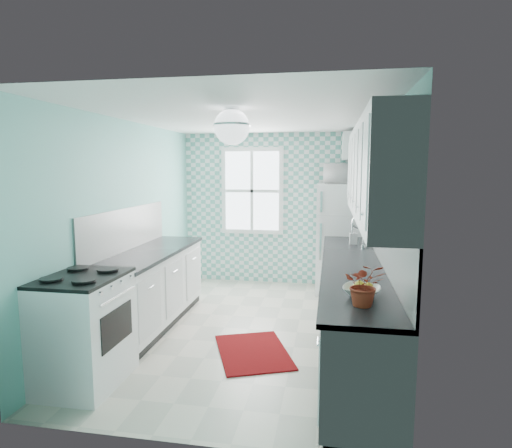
% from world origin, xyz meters
% --- Properties ---
extents(floor, '(3.00, 4.40, 0.02)m').
position_xyz_m(floor, '(0.00, 0.00, -0.01)').
color(floor, beige).
rests_on(floor, ground).
extents(ceiling, '(3.00, 4.40, 0.02)m').
position_xyz_m(ceiling, '(0.00, 0.00, 2.51)').
color(ceiling, white).
rests_on(ceiling, wall_back).
extents(wall_back, '(3.00, 0.02, 2.50)m').
position_xyz_m(wall_back, '(0.00, 2.21, 1.25)').
color(wall_back, '#78CBBF').
rests_on(wall_back, floor).
extents(wall_front, '(3.00, 0.02, 2.50)m').
position_xyz_m(wall_front, '(0.00, -2.21, 1.25)').
color(wall_front, '#78CBBF').
rests_on(wall_front, floor).
extents(wall_left, '(0.02, 4.40, 2.50)m').
position_xyz_m(wall_left, '(-1.51, 0.00, 1.25)').
color(wall_left, '#78CBBF').
rests_on(wall_left, floor).
extents(wall_right, '(0.02, 4.40, 2.50)m').
position_xyz_m(wall_right, '(1.51, 0.00, 1.25)').
color(wall_right, '#78CBBF').
rests_on(wall_right, floor).
extents(accent_wall, '(3.00, 0.01, 2.50)m').
position_xyz_m(accent_wall, '(0.00, 2.19, 1.25)').
color(accent_wall, '#5FAC9F').
rests_on(accent_wall, wall_back).
extents(window, '(1.04, 0.05, 1.44)m').
position_xyz_m(window, '(-0.35, 2.16, 1.55)').
color(window, white).
rests_on(window, wall_back).
extents(backsplash_right, '(0.02, 3.60, 0.51)m').
position_xyz_m(backsplash_right, '(1.49, -0.40, 1.20)').
color(backsplash_right, white).
rests_on(backsplash_right, wall_right).
extents(backsplash_left, '(0.02, 2.15, 0.51)m').
position_xyz_m(backsplash_left, '(-1.49, -0.07, 1.20)').
color(backsplash_left, white).
rests_on(backsplash_left, wall_left).
extents(upper_cabinets_right, '(0.33, 3.20, 0.90)m').
position_xyz_m(upper_cabinets_right, '(1.33, -0.60, 1.90)').
color(upper_cabinets_right, white).
rests_on(upper_cabinets_right, wall_right).
extents(upper_cabinet_fridge, '(0.40, 0.74, 0.40)m').
position_xyz_m(upper_cabinet_fridge, '(1.30, 1.83, 2.25)').
color(upper_cabinet_fridge, white).
rests_on(upper_cabinet_fridge, wall_right).
extents(ceiling_light, '(0.34, 0.34, 0.35)m').
position_xyz_m(ceiling_light, '(0.00, -0.80, 2.32)').
color(ceiling_light, silver).
rests_on(ceiling_light, ceiling).
extents(base_cabinets_right, '(0.60, 3.60, 0.90)m').
position_xyz_m(base_cabinets_right, '(1.20, -0.40, 0.45)').
color(base_cabinets_right, white).
rests_on(base_cabinets_right, floor).
extents(countertop_right, '(0.63, 3.60, 0.04)m').
position_xyz_m(countertop_right, '(1.19, -0.40, 0.92)').
color(countertop_right, black).
rests_on(countertop_right, base_cabinets_right).
extents(base_cabinets_left, '(0.60, 2.15, 0.90)m').
position_xyz_m(base_cabinets_left, '(-1.20, -0.07, 0.45)').
color(base_cabinets_left, white).
rests_on(base_cabinets_left, floor).
extents(countertop_left, '(0.63, 2.15, 0.04)m').
position_xyz_m(countertop_left, '(-1.19, -0.07, 0.92)').
color(countertop_left, black).
rests_on(countertop_left, base_cabinets_left).
extents(fridge, '(0.74, 0.73, 1.69)m').
position_xyz_m(fridge, '(1.11, 1.82, 0.85)').
color(fridge, silver).
rests_on(fridge, floor).
extents(stove, '(0.65, 0.81, 0.98)m').
position_xyz_m(stove, '(-1.20, -1.53, 0.51)').
color(stove, silver).
rests_on(stove, floor).
extents(sink, '(0.43, 0.36, 0.53)m').
position_xyz_m(sink, '(1.20, 0.48, 0.93)').
color(sink, silver).
rests_on(sink, countertop_right).
extents(rug, '(1.01, 1.18, 0.02)m').
position_xyz_m(rug, '(0.17, -0.64, 0.01)').
color(rug, '#640C11').
rests_on(rug, floor).
extents(dish_towel, '(0.08, 0.26, 0.39)m').
position_xyz_m(dish_towel, '(0.89, 0.75, 0.48)').
color(dish_towel, '#5FB8A2').
rests_on(dish_towel, base_cabinets_right).
extents(fruit_bowl, '(0.34, 0.34, 0.07)m').
position_xyz_m(fruit_bowl, '(1.20, -1.51, 0.98)').
color(fruit_bowl, white).
rests_on(fruit_bowl, countertop_right).
extents(potted_plant, '(0.29, 0.25, 0.32)m').
position_xyz_m(potted_plant, '(1.20, -1.78, 1.10)').
color(potted_plant, '#AF121A').
rests_on(potted_plant, countertop_right).
extents(soap_bottle, '(0.10, 0.10, 0.22)m').
position_xyz_m(soap_bottle, '(1.25, 0.81, 1.05)').
color(soap_bottle, '#7DA7B0').
rests_on(soap_bottle, countertop_right).
extents(microwave, '(0.57, 0.40, 0.30)m').
position_xyz_m(microwave, '(1.11, 1.82, 1.85)').
color(microwave, white).
rests_on(microwave, fridge).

